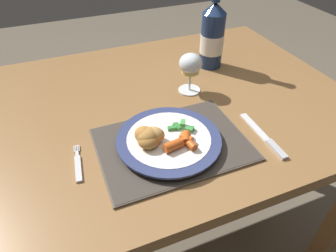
{
  "coord_description": "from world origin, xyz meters",
  "views": [
    {
      "loc": [
        -0.25,
        -0.71,
        1.26
      ],
      "look_at": [
        -0.03,
        -0.17,
        0.78
      ],
      "focal_mm": 32.0,
      "sensor_mm": 36.0,
      "label": 1
    }
  ],
  "objects": [
    {
      "name": "glazed_carrots",
      "position": [
        -0.02,
        -0.23,
        0.78
      ],
      "size": [
        0.08,
        0.06,
        0.02
      ],
      "color": "#CC5119",
      "rests_on": "dinner_plate"
    },
    {
      "name": "placemat",
      "position": [
        -0.03,
        -0.2,
        0.74
      ],
      "size": [
        0.37,
        0.27,
        0.01
      ],
      "color": "brown",
      "rests_on": "dining_table"
    },
    {
      "name": "green_beans_pile",
      "position": [
        0.01,
        -0.17,
        0.77
      ],
      "size": [
        0.07,
        0.05,
        0.02
      ],
      "color": "green",
      "rests_on": "dinner_plate"
    },
    {
      "name": "breaded_croquettes",
      "position": [
        -0.09,
        -0.19,
        0.79
      ],
      "size": [
        0.09,
        0.09,
        0.04
      ],
      "color": "#A87033",
      "rests_on": "dinner_plate"
    },
    {
      "name": "ground_plane",
      "position": [
        0.0,
        0.0,
        0.0
      ],
      "size": [
        6.0,
        6.0,
        0.0
      ],
      "primitive_type": "plane",
      "color": "brown"
    },
    {
      "name": "table_knife",
      "position": [
        0.21,
        -0.27,
        0.74
      ],
      "size": [
        0.02,
        0.19,
        0.01
      ],
      "color": "silver",
      "rests_on": "dining_table"
    },
    {
      "name": "wine_glass",
      "position": [
        0.12,
        0.02,
        0.83
      ],
      "size": [
        0.07,
        0.07,
        0.13
      ],
      "color": "silver",
      "rests_on": "dining_table"
    },
    {
      "name": "bottle",
      "position": [
        0.26,
        0.15,
        0.85
      ],
      "size": [
        0.08,
        0.08,
        0.3
      ],
      "color": "navy",
      "rests_on": "dining_table"
    },
    {
      "name": "fork",
      "position": [
        -0.26,
        -0.18,
        0.74
      ],
      "size": [
        0.03,
        0.12,
        0.01
      ],
      "color": "silver",
      "rests_on": "dining_table"
    },
    {
      "name": "dinner_plate",
      "position": [
        -0.04,
        -0.19,
        0.76
      ],
      "size": [
        0.26,
        0.26,
        0.02
      ],
      "color": "white",
      "rests_on": "placemat"
    },
    {
      "name": "dining_table",
      "position": [
        0.0,
        0.0,
        0.64
      ],
      "size": [
        1.21,
        0.85,
        0.74
      ],
      "color": "olive",
      "rests_on": "ground"
    }
  ]
}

